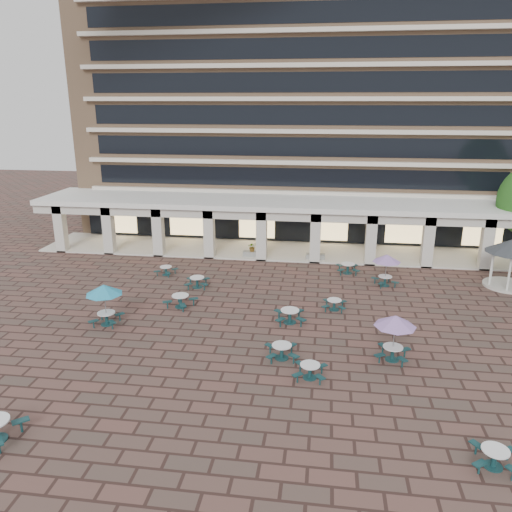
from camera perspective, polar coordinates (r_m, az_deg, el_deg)
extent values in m
plane|color=brown|center=(28.16, 1.67, -8.22)|extent=(120.00, 120.00, 0.00)
cube|color=tan|center=(50.85, 5.10, 15.97)|extent=(40.00, 15.00, 22.00)
cube|color=beige|center=(43.78, 4.32, 7.22)|extent=(36.80, 0.50, 0.35)
cube|color=black|center=(43.80, 4.38, 8.94)|extent=(35.20, 0.05, 1.60)
cube|color=beige|center=(43.40, 4.40, 10.60)|extent=(36.80, 0.50, 0.35)
cube|color=black|center=(43.50, 4.46, 12.33)|extent=(35.20, 0.05, 1.60)
cube|color=beige|center=(43.17, 4.48, 14.03)|extent=(36.80, 0.50, 0.35)
cube|color=black|center=(43.35, 4.54, 15.76)|extent=(35.20, 0.05, 1.60)
cube|color=beige|center=(43.11, 4.56, 17.48)|extent=(36.80, 0.50, 0.35)
cube|color=black|center=(43.36, 4.63, 19.19)|extent=(35.20, 0.05, 1.60)
cube|color=beige|center=(43.19, 4.65, 20.93)|extent=(36.80, 0.50, 0.35)
cube|color=black|center=(43.52, 4.72, 22.62)|extent=(35.20, 0.05, 1.60)
cube|color=beige|center=(43.44, 4.74, 24.35)|extent=(36.80, 0.50, 0.35)
cube|color=black|center=(43.84, 4.81, 26.00)|extent=(35.20, 0.05, 1.60)
cube|color=white|center=(41.13, 4.05, 6.14)|extent=(42.00, 6.60, 0.40)
cube|color=beige|center=(38.44, 3.74, 4.68)|extent=(42.00, 0.30, 0.90)
cube|color=black|center=(44.28, 4.24, 3.77)|extent=(38.00, 0.15, 3.20)
cube|color=beige|center=(42.13, 3.93, 0.61)|extent=(42.00, 6.00, 0.12)
cube|color=beige|center=(44.64, -21.43, 2.98)|extent=(0.80, 0.80, 4.00)
cube|color=beige|center=(42.75, -16.47, 2.88)|extent=(0.80, 0.80, 4.00)
cube|color=beige|center=(41.20, -11.10, 2.74)|extent=(0.80, 0.80, 4.00)
cube|color=beige|center=(40.04, -5.37, 2.57)|extent=(0.80, 0.80, 4.00)
cube|color=beige|center=(39.31, 0.64, 2.37)|extent=(0.80, 0.80, 4.00)
cube|color=beige|center=(39.01, 6.81, 2.13)|extent=(0.80, 0.80, 4.00)
cube|color=beige|center=(39.18, 12.99, 1.87)|extent=(0.80, 0.80, 4.00)
cube|color=beige|center=(39.79, 19.05, 1.59)|extent=(0.80, 0.80, 4.00)
cube|color=beige|center=(40.83, 24.87, 1.30)|extent=(0.80, 0.80, 4.00)
cube|color=#FFD88C|center=(47.90, -15.29, 3.99)|extent=(3.20, 0.08, 2.40)
cube|color=#FFD88C|center=(45.78, -7.88, 3.84)|extent=(3.20, 0.08, 2.40)
cube|color=#FFD88C|center=(44.49, 0.10, 3.61)|extent=(3.20, 0.08, 2.40)
cube|color=#FFD88C|center=(44.10, 8.38, 3.30)|extent=(3.20, 0.08, 2.40)
cube|color=#FFD88C|center=(44.63, 16.62, 2.92)|extent=(3.20, 0.08, 2.40)
cube|color=#FFD88C|center=(46.06, 24.51, 2.51)|extent=(3.20, 0.08, 2.40)
cube|color=#163F42|center=(21.91, -25.32, -16.65)|extent=(0.67, 0.65, 0.06)
cylinder|color=#163F42|center=(22.05, -25.23, -17.21)|extent=(0.09, 0.09, 0.47)
cylinder|color=#163F42|center=(25.12, 2.94, -11.55)|extent=(0.68, 0.68, 0.04)
cylinder|color=#163F42|center=(24.98, 2.95, -10.94)|extent=(0.18, 0.18, 0.65)
cylinder|color=white|center=(24.79, 2.97, -10.15)|extent=(0.98, 0.98, 0.05)
cube|color=#163F42|center=(25.45, 4.10, -10.13)|extent=(0.54, 0.60, 0.05)
cylinder|color=#163F42|center=(25.55, 4.09, -10.58)|extent=(0.08, 0.08, 0.41)
cube|color=#163F42|center=(25.37, 1.63, -10.18)|extent=(0.60, 0.54, 0.05)
cylinder|color=#163F42|center=(25.47, 1.63, -10.63)|extent=(0.08, 0.08, 0.41)
cube|color=#163F42|center=(24.42, 1.77, -11.35)|extent=(0.54, 0.60, 0.05)
cylinder|color=#163F42|center=(24.53, 1.76, -11.81)|extent=(0.08, 0.08, 0.41)
cube|color=#163F42|center=(24.50, 4.34, -11.29)|extent=(0.60, 0.54, 0.05)
cylinder|color=#163F42|center=(24.61, 4.33, -11.75)|extent=(0.08, 0.08, 0.41)
cylinder|color=#163F42|center=(20.50, 25.45, -20.87)|extent=(0.66, 0.66, 0.04)
cylinder|color=#163F42|center=(20.33, 25.56, -20.22)|extent=(0.17, 0.17, 0.62)
cylinder|color=white|center=(20.11, 25.71, -19.36)|extent=(0.94, 0.94, 0.05)
cube|color=#163F42|center=(20.78, 26.90, -19.18)|extent=(0.57, 0.51, 0.05)
cylinder|color=#163F42|center=(20.90, 26.82, -19.66)|extent=(0.08, 0.08, 0.39)
cube|color=#163F42|center=(20.60, 23.91, -19.08)|extent=(0.51, 0.57, 0.05)
cylinder|color=#163F42|center=(20.72, 23.84, -19.56)|extent=(0.08, 0.08, 0.39)
cube|color=#163F42|center=(19.77, 24.22, -20.82)|extent=(0.57, 0.51, 0.05)
cylinder|color=#163F42|center=(19.90, 24.14, -21.31)|extent=(0.08, 0.08, 0.39)
cylinder|color=#163F42|center=(29.79, -16.64, -7.47)|extent=(0.69, 0.69, 0.04)
cylinder|color=#163F42|center=(29.66, -16.69, -6.93)|extent=(0.18, 0.18, 0.65)
cylinder|color=white|center=(29.51, -16.76, -6.23)|extent=(0.99, 0.99, 0.05)
cube|color=#163F42|center=(29.87, -15.34, -6.41)|extent=(0.58, 0.58, 0.05)
cylinder|color=#163F42|center=(29.96, -15.31, -6.81)|extent=(0.08, 0.08, 0.41)
cube|color=#163F42|center=(30.29, -17.26, -6.25)|extent=(0.58, 0.58, 0.05)
cylinder|color=#163F42|center=(30.37, -17.22, -6.64)|extent=(0.08, 0.08, 0.41)
cube|color=#163F42|center=(29.39, -18.10, -7.07)|extent=(0.58, 0.58, 0.05)
cylinder|color=#163F42|center=(29.48, -18.06, -7.48)|extent=(0.08, 0.08, 0.41)
cube|color=#163F42|center=(28.96, -16.13, -7.26)|extent=(0.58, 0.58, 0.05)
cylinder|color=#163F42|center=(29.05, -16.10, -7.66)|extent=(0.08, 0.08, 0.41)
cylinder|color=gray|center=(29.33, -16.84, -5.40)|extent=(0.05, 0.05, 2.37)
cone|color=teal|center=(28.99, -17.00, -3.69)|extent=(2.07, 2.07, 0.54)
cylinder|color=#163F42|center=(31.21, -8.59, -5.74)|extent=(0.72, 0.72, 0.04)
cylinder|color=#163F42|center=(31.08, -8.62, -5.20)|extent=(0.19, 0.19, 0.68)
cylinder|color=white|center=(30.93, -8.65, -4.49)|extent=(1.03, 1.03, 0.05)
cube|color=#163F42|center=(31.17, -7.16, -4.85)|extent=(0.64, 0.51, 0.05)
cylinder|color=#163F42|center=(31.25, -7.15, -5.25)|extent=(0.08, 0.08, 0.43)
cube|color=#163F42|center=(31.78, -8.87, -4.47)|extent=(0.51, 0.64, 0.05)
cylinder|color=#163F42|center=(31.87, -8.85, -4.87)|extent=(0.08, 0.08, 0.43)
cube|color=#163F42|center=(30.94, -10.10, -5.16)|extent=(0.64, 0.51, 0.05)
cylinder|color=#163F42|center=(31.03, -10.08, -5.56)|extent=(0.08, 0.08, 0.43)
cube|color=#163F42|center=(30.31, -8.37, -5.56)|extent=(0.51, 0.64, 0.05)
cylinder|color=#163F42|center=(30.40, -8.35, -5.97)|extent=(0.08, 0.08, 0.43)
cylinder|color=#163F42|center=(25.82, 15.27, -11.34)|extent=(0.68, 0.68, 0.04)
cylinder|color=#163F42|center=(25.68, 15.32, -10.76)|extent=(0.17, 0.17, 0.64)
cylinder|color=white|center=(25.51, 15.39, -9.99)|extent=(0.97, 0.97, 0.05)
cube|color=#163F42|center=(26.07, 16.67, -10.17)|extent=(0.60, 0.51, 0.05)
cylinder|color=#163F42|center=(26.17, 16.63, -10.60)|extent=(0.08, 0.08, 0.41)
cube|color=#163F42|center=(26.16, 14.32, -9.87)|extent=(0.51, 0.60, 0.05)
cylinder|color=#163F42|center=(26.26, 14.28, -10.31)|extent=(0.08, 0.08, 0.41)
cube|color=#163F42|center=(25.21, 13.96, -10.93)|extent=(0.60, 0.51, 0.05)
cylinder|color=#163F42|center=(25.32, 13.92, -11.37)|extent=(0.08, 0.08, 0.41)
cube|color=#163F42|center=(25.13, 16.41, -11.24)|extent=(0.51, 0.60, 0.05)
cylinder|color=#163F42|center=(25.23, 16.37, -11.69)|extent=(0.08, 0.08, 0.41)
cylinder|color=gray|center=(25.31, 15.47, -9.07)|extent=(0.05, 0.05, 2.32)
cone|color=#9970BC|center=(24.92, 15.64, -7.17)|extent=(2.03, 2.03, 0.53)
cylinder|color=#163F42|center=(23.64, 6.16, -13.64)|extent=(0.64, 0.64, 0.04)
cylinder|color=#163F42|center=(23.50, 6.18, -13.04)|extent=(0.16, 0.16, 0.60)
cylinder|color=white|center=(23.32, 6.21, -12.26)|extent=(0.92, 0.92, 0.05)
cube|color=#163F42|center=(23.85, 7.55, -12.32)|extent=(0.55, 0.52, 0.05)
cylinder|color=#163F42|center=(23.96, 7.53, -12.76)|extent=(0.07, 0.07, 0.38)
cube|color=#163F42|center=(23.93, 5.09, -12.13)|extent=(0.52, 0.55, 0.05)
cylinder|color=#163F42|center=(24.03, 5.07, -12.57)|extent=(0.07, 0.07, 0.38)
cube|color=#163F42|center=(23.06, 4.77, -13.35)|extent=(0.55, 0.52, 0.05)
cylinder|color=#163F42|center=(23.17, 4.76, -13.80)|extent=(0.07, 0.07, 0.38)
cube|color=#163F42|center=(22.98, 7.34, -13.55)|extent=(0.52, 0.55, 0.05)
cylinder|color=#163F42|center=(23.09, 7.32, -14.00)|extent=(0.07, 0.07, 0.38)
cylinder|color=#163F42|center=(34.24, -6.72, -3.54)|extent=(0.68, 0.68, 0.04)
cylinder|color=#163F42|center=(34.13, -6.74, -3.07)|extent=(0.18, 0.18, 0.64)
cylinder|color=white|center=(34.00, -6.76, -2.45)|extent=(0.97, 0.97, 0.05)
cube|color=#163F42|center=(34.53, -5.75, -2.60)|extent=(0.54, 0.59, 0.05)
cylinder|color=#163F42|center=(34.61, -5.74, -2.95)|extent=(0.08, 0.08, 0.41)
cube|color=#163F42|center=(34.66, -7.52, -2.58)|extent=(0.59, 0.54, 0.05)
cylinder|color=#163F42|center=(34.74, -7.50, -2.93)|extent=(0.08, 0.08, 0.41)
cube|color=#163F42|center=(33.67, -7.76, -3.21)|extent=(0.54, 0.59, 0.05)
cylinder|color=#163F42|center=(33.74, -7.75, -3.56)|extent=(0.08, 0.08, 0.41)
cube|color=#163F42|center=(33.53, -5.94, -3.22)|extent=(0.59, 0.54, 0.05)
cylinder|color=#163F42|center=(33.61, -5.93, -3.58)|extent=(0.08, 0.08, 0.41)
cylinder|color=#163F42|center=(30.83, 8.90, -6.06)|extent=(0.61, 0.61, 0.03)
cylinder|color=#163F42|center=(30.73, 8.92, -5.59)|extent=(0.16, 0.16, 0.57)
cylinder|color=white|center=(30.59, 8.95, -4.99)|extent=(0.87, 0.87, 0.04)
cube|color=#163F42|center=(31.12, 9.87, -5.15)|extent=(0.52, 0.50, 0.04)
cylinder|color=#163F42|center=(31.20, 9.85, -5.49)|extent=(0.07, 0.07, 0.37)
cube|color=#163F42|center=(31.16, 8.10, -5.04)|extent=(0.50, 0.52, 0.04)
cylinder|color=#163F42|center=(31.23, 8.08, -5.38)|extent=(0.07, 0.07, 0.37)
cube|color=#163F42|center=(30.27, 7.96, -5.71)|extent=(0.52, 0.50, 0.04)
cylinder|color=#163F42|center=(30.35, 7.95, -6.06)|extent=(0.07, 0.07, 0.37)
cube|color=#163F42|center=(30.23, 9.78, -5.83)|extent=(0.50, 0.52, 0.04)
cylinder|color=#163F42|center=(30.31, 9.77, -6.18)|extent=(0.07, 0.07, 0.37)
cylinder|color=#163F42|center=(28.86, 3.88, -7.55)|extent=(0.74, 0.74, 0.04)
cylinder|color=#163F42|center=(28.72, 3.89, -6.96)|extent=(0.19, 0.19, 0.70)
cylinder|color=white|center=(28.55, 3.91, -6.19)|extent=(1.05, 1.05, 0.05)
cube|color=#163F42|center=(29.26, 4.94, -6.27)|extent=(0.58, 0.64, 0.05)
cylinder|color=#163F42|center=(29.36, 4.93, -6.70)|extent=(0.08, 0.08, 0.44)
cube|color=#163F42|center=(29.16, 2.65, -6.30)|extent=(0.64, 0.58, 0.05)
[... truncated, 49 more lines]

